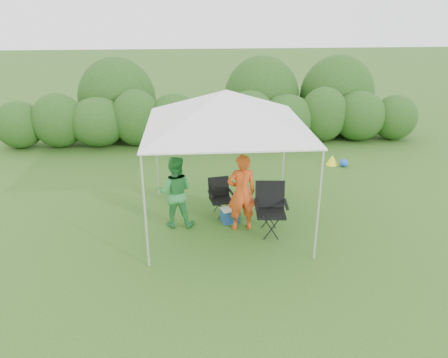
{
  "coord_description": "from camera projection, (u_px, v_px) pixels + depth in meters",
  "views": [
    {
      "loc": [
        -0.66,
        -7.7,
        4.43
      ],
      "look_at": [
        -0.05,
        0.4,
        1.05
      ],
      "focal_mm": 35.0,
      "sensor_mm": 36.0,
      "label": 1
    }
  ],
  "objects": [
    {
      "name": "hedge",
      "position": [
        213.0,
        119.0,
        14.04
      ],
      "size": [
        13.63,
        1.53,
        1.8
      ],
      "color": "#254C18",
      "rests_on": "ground"
    },
    {
      "name": "man",
      "position": [
        242.0,
        193.0,
        8.76
      ],
      "size": [
        0.63,
        0.46,
        1.62
      ],
      "primitive_type": "imported",
      "rotation": [
        0.0,
        0.0,
        3.26
      ],
      "color": "#D74518",
      "rests_on": "ground"
    },
    {
      "name": "canopy",
      "position": [
        226.0,
        109.0,
        8.35
      ],
      "size": [
        3.1,
        3.1,
        2.83
      ],
      "color": "silver",
      "rests_on": "ground"
    },
    {
      "name": "ground",
      "position": [
        228.0,
        234.0,
        8.83
      ],
      "size": [
        70.0,
        70.0,
        0.0
      ],
      "primitive_type": "plane",
      "color": "#355E1D"
    },
    {
      "name": "cooler",
      "position": [
        230.0,
        215.0,
        9.27
      ],
      "size": [
        0.44,
        0.37,
        0.32
      ],
      "rotation": [
        0.0,
        0.0,
        0.29
      ],
      "color": "navy",
      "rests_on": "ground"
    },
    {
      "name": "chair_right",
      "position": [
        270.0,
        205.0,
        8.73
      ],
      "size": [
        0.68,
        0.63,
        1.04
      ],
      "rotation": [
        0.0,
        0.0,
        -0.08
      ],
      "color": "black",
      "rests_on": "ground"
    },
    {
      "name": "lawn_toy",
      "position": [
        335.0,
        161.0,
        12.43
      ],
      "size": [
        0.57,
        0.47,
        0.28
      ],
      "color": "#FFF11A",
      "rests_on": "ground"
    },
    {
      "name": "woman",
      "position": [
        175.0,
        192.0,
        8.91
      ],
      "size": [
        0.79,
        0.64,
        1.52
      ],
      "primitive_type": "imported",
      "rotation": [
        0.0,
        0.0,
        3.05
      ],
      "color": "#2D8A3F",
      "rests_on": "ground"
    },
    {
      "name": "bottle",
      "position": [
        233.0,
        204.0,
        9.13
      ],
      "size": [
        0.06,
        0.06,
        0.23
      ],
      "primitive_type": "cylinder",
      "color": "#592D0C",
      "rests_on": "cooler"
    },
    {
      "name": "chair_left",
      "position": [
        220.0,
        194.0,
        9.52
      ],
      "size": [
        0.57,
        0.53,
        0.82
      ],
      "rotation": [
        0.0,
        0.0,
        0.18
      ],
      "color": "black",
      "rests_on": "ground"
    }
  ]
}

